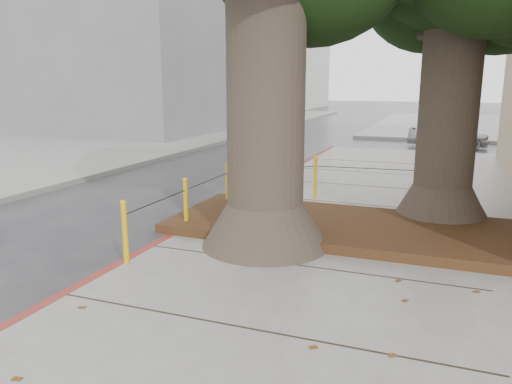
% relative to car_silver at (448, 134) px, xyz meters
% --- Properties ---
extents(ground, '(140.00, 140.00, 0.00)m').
position_rel_car_silver_xyz_m(ground, '(-2.35, -18.10, -0.56)').
color(ground, '#28282B').
rests_on(ground, ground).
extents(sidewalk_far, '(16.00, 20.00, 0.15)m').
position_rel_car_silver_xyz_m(sidewalk_far, '(3.65, 11.90, -0.48)').
color(sidewalk_far, slate).
rests_on(sidewalk_far, ground).
extents(sidewalk_opposite, '(14.00, 60.00, 0.15)m').
position_rel_car_silver_xyz_m(sidewalk_opposite, '(-16.35, -8.10, -0.48)').
color(sidewalk_opposite, slate).
rests_on(sidewalk_opposite, ground).
extents(curb_red, '(0.14, 26.00, 0.16)m').
position_rel_car_silver_xyz_m(curb_red, '(-4.35, -15.60, -0.48)').
color(curb_red, maroon).
rests_on(curb_red, ground).
extents(planter_bed, '(6.40, 2.60, 0.16)m').
position_rel_car_silver_xyz_m(planter_bed, '(-1.45, -14.20, -0.33)').
color(planter_bed, black).
rests_on(planter_bed, sidewalk_main).
extents(building_far_grey, '(12.00, 16.00, 12.00)m').
position_rel_car_silver_xyz_m(building_far_grey, '(-17.35, 3.90, 5.44)').
color(building_far_grey, slate).
rests_on(building_far_grey, ground).
extents(building_far_white, '(12.00, 18.00, 15.00)m').
position_rel_car_silver_xyz_m(building_far_white, '(-19.35, 26.90, 6.94)').
color(building_far_white, silver).
rests_on(building_far_white, ground).
extents(bollard_ring, '(3.79, 5.39, 0.95)m').
position_rel_car_silver_xyz_m(bollard_ring, '(-3.22, -13.73, 0.11)').
color(bollard_ring, gold).
rests_on(bollard_ring, sidewalk_main).
extents(car_silver, '(3.32, 1.44, 1.11)m').
position_rel_car_silver_xyz_m(car_silver, '(0.00, 0.00, 0.00)').
color(car_silver, '#AAAAAF').
rests_on(car_silver, ground).
extents(car_dark, '(2.17, 4.48, 1.26)m').
position_rel_car_silver_xyz_m(car_dark, '(-12.54, -0.59, 0.07)').
color(car_dark, black).
rests_on(car_dark, ground).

